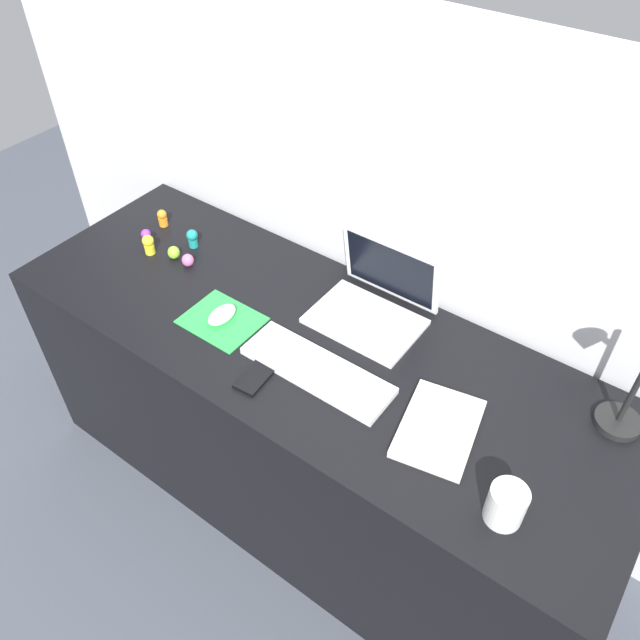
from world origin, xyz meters
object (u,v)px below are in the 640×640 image
(coffee_mug, at_px, (506,505))
(toy_figurine_teal, at_px, (192,238))
(toy_figurine_pink, at_px, (188,260))
(laptop, at_px, (376,298))
(toy_figurine_purple, at_px, (147,237))
(keyboard, at_px, (317,370))
(notebook_pad, at_px, (439,428))
(toy_figurine_lime, at_px, (174,252))
(cell_phone, at_px, (257,375))
(desk_lamp, at_px, (634,390))
(toy_figurine_yellow, at_px, (149,244))
(mouse, at_px, (222,315))
(toy_figurine_orange, at_px, (162,218))

(coffee_mug, distance_m, toy_figurine_teal, 1.23)
(toy_figurine_pink, bearing_deg, laptop, 15.37)
(coffee_mug, bearing_deg, toy_figurine_purple, 170.60)
(keyboard, xyz_separation_m, toy_figurine_pink, (-0.58, 0.12, 0.01))
(laptop, bearing_deg, notebook_pad, -37.23)
(toy_figurine_lime, bearing_deg, notebook_pad, -5.91)
(cell_phone, distance_m, desk_lamp, 0.88)
(toy_figurine_yellow, bearing_deg, toy_figurine_purple, 146.29)
(keyboard, bearing_deg, toy_figurine_purple, 170.86)
(notebook_pad, distance_m, toy_figurine_purple, 1.11)
(mouse, distance_m, toy_figurine_lime, 0.34)
(toy_figurine_lime, bearing_deg, toy_figurine_orange, 146.54)
(toy_figurine_orange, bearing_deg, toy_figurine_pink, -25.60)
(toy_figurine_pink, xyz_separation_m, toy_figurine_orange, (-0.22, 0.10, 0.01))
(laptop, distance_m, desk_lamp, 0.69)
(laptop, distance_m, toy_figurine_orange, 0.80)
(cell_phone, height_order, toy_figurine_teal, toy_figurine_teal)
(desk_lamp, distance_m, toy_figurine_teal, 1.32)
(keyboard, bearing_deg, cell_phone, -139.51)
(mouse, height_order, toy_figurine_yellow, toy_figurine_yellow)
(toy_figurine_lime, bearing_deg, desk_lamp, 5.78)
(cell_phone, xyz_separation_m, toy_figurine_teal, (-0.52, 0.30, 0.03))
(toy_figurine_orange, bearing_deg, toy_figurine_yellow, -59.55)
(laptop, bearing_deg, toy_figurine_orange, -176.09)
(toy_figurine_yellow, bearing_deg, toy_figurine_lime, 18.75)
(mouse, xyz_separation_m, desk_lamp, (1.00, 0.26, 0.14))
(notebook_pad, xyz_separation_m, toy_figurine_pink, (-0.92, 0.10, 0.01))
(toy_figurine_pink, height_order, toy_figurine_orange, toy_figurine_orange)
(notebook_pad, relative_size, coffee_mug, 2.53)
(notebook_pad, distance_m, toy_figurine_lime, 0.99)
(cell_phone, height_order, notebook_pad, notebook_pad)
(toy_figurine_orange, bearing_deg, notebook_pad, -10.21)
(mouse, bearing_deg, toy_figurine_lime, 158.85)
(keyboard, xyz_separation_m, coffee_mug, (0.56, -0.10, 0.04))
(desk_lamp, height_order, toy_figurine_lime, desk_lamp)
(notebook_pad, distance_m, toy_figurine_pink, 0.93)
(cell_phone, height_order, toy_figurine_lime, toy_figurine_lime)
(toy_figurine_purple, distance_m, toy_figurine_lime, 0.12)
(coffee_mug, xyz_separation_m, toy_figurine_lime, (-1.20, 0.22, -0.03))
(desk_lamp, height_order, toy_figurine_pink, desk_lamp)
(cell_phone, xyz_separation_m, toy_figurine_purple, (-0.65, 0.22, 0.02))
(laptop, relative_size, toy_figurine_lime, 7.19)
(toy_figurine_yellow, relative_size, toy_figurine_lime, 1.57)
(notebook_pad, bearing_deg, toy_figurine_lime, 162.51)
(notebook_pad, bearing_deg, toy_figurine_purple, 163.19)
(keyboard, bearing_deg, toy_figurine_teal, 162.42)
(laptop, xyz_separation_m, toy_figurine_purple, (-0.76, -0.16, -0.02))
(coffee_mug, bearing_deg, toy_figurine_lime, 169.64)
(keyboard, height_order, toy_figurine_teal, toy_figurine_teal)
(coffee_mug, xyz_separation_m, toy_figurine_orange, (-1.36, 0.32, -0.02))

